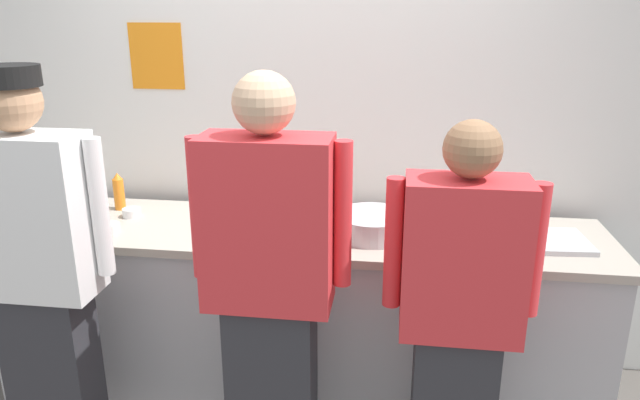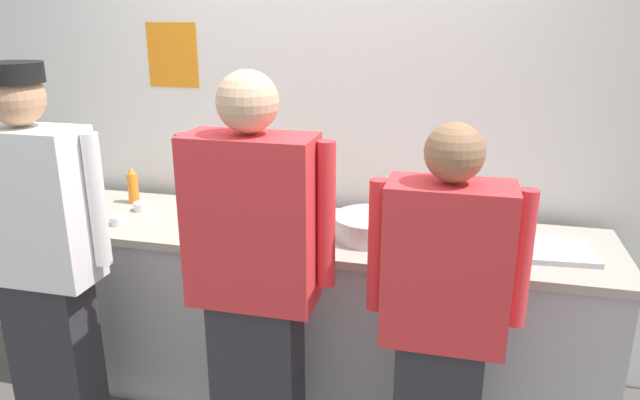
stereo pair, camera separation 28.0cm
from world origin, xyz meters
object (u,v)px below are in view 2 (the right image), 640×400
chef_far_right (442,321)px  plate_stack_front (438,244)px  ramekin_orange_sauce (275,210)px  sheet_tray (542,249)px  squeeze_bottle_primary (133,186)px  ramekin_yellow_sauce (119,220)px  mixing_bowl_steel (371,227)px  deli_cup (303,213)px  chef_center (254,281)px  ramekin_green_sauce (143,206)px  chef_near_left (41,256)px

chef_far_right → plate_stack_front: 0.51m
ramekin_orange_sauce → sheet_tray: bearing=-9.1°
squeeze_bottle_primary → ramekin_yellow_sauce: 0.36m
mixing_bowl_steel → deli_cup: bearing=160.1°
plate_stack_front → ramekin_yellow_sauce: plate_stack_front is taller
plate_stack_front → ramekin_yellow_sauce: size_ratio=2.51×
squeeze_bottle_primary → ramekin_yellow_sauce: (0.11, -0.33, -0.07)m
chef_center → squeeze_bottle_primary: (-1.00, 0.80, 0.09)m
squeeze_bottle_primary → ramekin_green_sauce: bearing=-43.3°
deli_cup → chef_near_left: bearing=-142.2°
plate_stack_front → sheet_tray: bearing=12.0°
mixing_bowl_steel → sheet_tray: 0.77m
sheet_tray → deli_cup: size_ratio=4.76×
chef_far_right → ramekin_yellow_sauce: 1.69m
sheet_tray → ramekin_orange_sauce: 1.33m
plate_stack_front → chef_far_right: bearing=-84.5°
plate_stack_front → ramekin_yellow_sauce: bearing=-178.5°
chef_center → deli_cup: size_ratio=18.88×
ramekin_yellow_sauce → deli_cup: (0.89, 0.26, 0.02)m
chef_far_right → squeeze_bottle_primary: (-1.74, 0.79, 0.18)m
ramekin_yellow_sauce → squeeze_bottle_primary: bearing=108.8°
ramekin_green_sauce → chef_far_right: bearing=-22.7°
chef_far_right → deli_cup: chef_far_right is taller
plate_stack_front → squeeze_bottle_primary: (-1.69, 0.29, 0.07)m
chef_near_left → mixing_bowl_steel: bearing=24.7°
chef_center → sheet_tray: bearing=28.0°
deli_cup → squeeze_bottle_primary: bearing=175.9°
mixing_bowl_steel → chef_far_right: bearing=-57.9°
chef_far_right → squeeze_bottle_primary: size_ratio=7.83×
plate_stack_front → ramekin_orange_sauce: 0.92m
ramekin_yellow_sauce → mixing_bowl_steel: bearing=5.8°
chef_far_right → plate_stack_front: bearing=95.5°
squeeze_bottle_primary → ramekin_yellow_sauce: bearing=-71.2°
ramekin_orange_sauce → deli_cup: size_ratio=1.08×
sheet_tray → ramekin_green_sauce: 2.03m
sheet_tray → ramekin_yellow_sauce: 2.03m
chef_far_right → ramekin_green_sauce: 1.76m
plate_stack_front → ramekin_green_sauce: 1.59m
chef_near_left → chef_center: chef_near_left is taller
ramekin_yellow_sauce → deli_cup: size_ratio=0.94×
ramekin_yellow_sauce → deli_cup: bearing=16.5°
mixing_bowl_steel → squeeze_bottle_primary: squeeze_bottle_primary is taller
sheet_tray → ramekin_green_sauce: size_ratio=4.69×
plate_stack_front → sheet_tray: 0.46m
sheet_tray → squeeze_bottle_primary: squeeze_bottle_primary is taller
chef_near_left → sheet_tray: bearing=16.5°
mixing_bowl_steel → sheet_tray: mixing_bowl_steel is taller
plate_stack_front → mixing_bowl_steel: bearing=164.5°
ramekin_yellow_sauce → ramekin_green_sauce: (0.00, 0.23, 0.00)m
mixing_bowl_steel → ramekin_green_sauce: (-1.26, 0.10, -0.03)m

